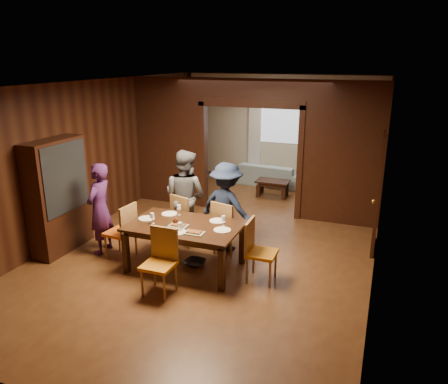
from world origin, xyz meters
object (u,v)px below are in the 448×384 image
at_px(person_grey, 185,197).
at_px(chair_far_l, 188,219).
at_px(coffee_table, 273,188).
at_px(person_purple, 100,209).
at_px(sofa, 269,174).
at_px(chair_left, 120,231).
at_px(hutch, 58,196).
at_px(chair_near, 158,263).
at_px(person_navy, 226,207).
at_px(chair_right, 262,251).
at_px(chair_far_r, 228,227).
at_px(dining_table, 185,246).

distance_m(person_grey, chair_far_l, 0.41).
bearing_deg(coffee_table, person_purple, -115.26).
relative_size(sofa, chair_left, 2.03).
relative_size(person_purple, coffee_table, 2.02).
height_order(sofa, hutch, hutch).
height_order(sofa, chair_near, chair_near).
height_order(chair_far_l, hutch, hutch).
xyz_separation_m(person_purple, chair_left, (0.43, -0.07, -0.32)).
xyz_separation_m(person_navy, chair_right, (0.91, -0.89, -0.31)).
distance_m(chair_left, hutch, 1.28).
relative_size(person_purple, person_grey, 0.92).
distance_m(coffee_table, chair_near, 5.16).
bearing_deg(chair_near, person_navy, 78.64).
distance_m(chair_far_r, chair_near, 1.73).
height_order(person_grey, sofa, person_grey).
bearing_deg(person_grey, dining_table, 126.01).
height_order(person_grey, chair_left, person_grey).
distance_m(coffee_table, chair_far_r, 3.48).
xyz_separation_m(person_purple, person_grey, (1.17, 0.97, 0.07)).
height_order(person_grey, chair_far_r, person_grey).
bearing_deg(sofa, chair_right, 109.56).
distance_m(person_purple, person_navy, 2.20).
height_order(person_purple, chair_right, person_purple).
bearing_deg(chair_far_r, chair_right, 152.18).
bearing_deg(sofa, person_purple, 78.18).
xyz_separation_m(dining_table, hutch, (-2.39, -0.11, 0.62)).
relative_size(person_grey, chair_left, 1.80).
height_order(dining_table, hutch, hutch).
bearing_deg(chair_near, sofa, 90.32).
relative_size(chair_left, chair_near, 1.00).
distance_m(dining_table, chair_far_r, 0.92).
xyz_separation_m(sofa, chair_far_r, (0.46, -4.44, 0.20)).
xyz_separation_m(chair_left, hutch, (-1.17, -0.08, 0.52)).
distance_m(person_navy, sofa, 4.36).
height_order(dining_table, chair_right, chair_right).
relative_size(chair_far_l, hutch, 0.48).
xyz_separation_m(sofa, chair_right, (1.29, -5.20, 0.20)).
xyz_separation_m(person_grey, coffee_table, (0.82, 3.25, -0.67)).
bearing_deg(person_purple, sofa, 158.86).
relative_size(coffee_table, chair_near, 0.82).
bearing_deg(hutch, chair_near, -17.79).
bearing_deg(chair_left, chair_far_r, 121.00).
relative_size(dining_table, coffee_table, 2.24).
distance_m(chair_right, chair_far_l, 1.87).
distance_m(person_purple, chair_near, 1.91).
relative_size(chair_right, chair_far_r, 1.00).
height_order(chair_right, chair_far_l, same).
bearing_deg(dining_table, chair_near, -90.36).
height_order(person_purple, chair_far_r, person_purple).
xyz_separation_m(coffee_table, chair_far_r, (0.11, -3.46, 0.28)).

